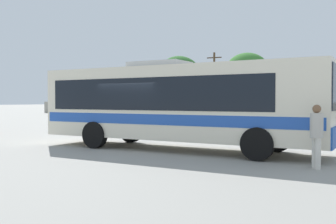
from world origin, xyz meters
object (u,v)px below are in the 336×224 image
at_px(utility_pole_near, 214,83).
at_px(roadside_tree_midleft, 247,71).
at_px(parked_car_third_silver, 279,113).
at_px(parked_car_second_silver, 207,111).
at_px(parked_car_leftmost_maroon, 163,110).
at_px(coach_bus_cream_blue, 175,102).
at_px(roadside_tree_left, 179,74).
at_px(attendant_by_bus_door, 317,133).

distance_m(utility_pole_near, roadside_tree_midleft, 5.27).
bearing_deg(parked_car_third_silver, parked_car_second_silver, -177.12).
distance_m(parked_car_leftmost_maroon, parked_car_third_silver, 13.02).
bearing_deg(parked_car_third_silver, parked_car_leftmost_maroon, 179.20).
relative_size(coach_bus_cream_blue, roadside_tree_midleft, 1.44).
distance_m(parked_car_second_silver, roadside_tree_left, 11.46).
xyz_separation_m(coach_bus_cream_blue, parked_car_leftmost_maroon, (-16.31, 22.82, -1.01)).
xyz_separation_m(parked_car_third_silver, roadside_tree_left, (-15.08, 6.79, 4.44)).
xyz_separation_m(parked_car_third_silver, utility_pole_near, (-9.93, 6.45, 3.19)).
bearing_deg(coach_bus_cream_blue, parked_car_third_silver, 98.27).
xyz_separation_m(roadside_tree_left, roadside_tree_midleft, (7.44, 4.14, 0.31)).
bearing_deg(roadside_tree_midleft, coach_bus_cream_blue, -71.96).
relative_size(coach_bus_cream_blue, utility_pole_near, 1.49).
height_order(attendant_by_bus_door, parked_car_leftmost_maroon, attendant_by_bus_door).
bearing_deg(parked_car_second_silver, parked_car_leftmost_maroon, 174.56).
bearing_deg(attendant_by_bus_door, parked_car_third_silver, 110.03).
bearing_deg(roadside_tree_midleft, parked_car_leftmost_maroon, -116.59).
relative_size(parked_car_second_silver, roadside_tree_midleft, 0.55).
relative_size(parked_car_second_silver, parked_car_third_silver, 1.03).
xyz_separation_m(parked_car_leftmost_maroon, roadside_tree_left, (-2.06, 6.61, 4.42)).
bearing_deg(parked_car_third_silver, utility_pole_near, 147.00).
bearing_deg(attendant_by_bus_door, parked_car_second_silver, 124.12).
distance_m(parked_car_second_silver, parked_car_third_silver, 7.29).
relative_size(coach_bus_cream_blue, parked_car_leftmost_maroon, 2.48).
bearing_deg(parked_car_leftmost_maroon, parked_car_second_silver, -5.44).
xyz_separation_m(coach_bus_cream_blue, roadside_tree_left, (-18.38, 29.43, 3.40)).
height_order(coach_bus_cream_blue, roadside_tree_midleft, roadside_tree_midleft).
xyz_separation_m(parked_car_second_silver, roadside_tree_midleft, (-0.36, 11.30, 4.69)).
height_order(parked_car_leftmost_maroon, parked_car_third_silver, parked_car_leftmost_maroon).
xyz_separation_m(coach_bus_cream_blue, roadside_tree_midleft, (-10.93, 33.57, 3.71)).
bearing_deg(parked_car_leftmost_maroon, roadside_tree_midleft, 63.41).
relative_size(parked_car_leftmost_maroon, parked_car_third_silver, 1.08).
bearing_deg(roadside_tree_left, parked_car_leftmost_maroon, -72.68).
relative_size(parked_car_third_silver, roadside_tree_left, 0.56).
relative_size(roadside_tree_left, roadside_tree_midleft, 0.96).
height_order(attendant_by_bus_door, parked_car_third_silver, attendant_by_bus_door).
xyz_separation_m(attendant_by_bus_door, roadside_tree_left, (-23.85, 30.84, 4.21)).
xyz_separation_m(utility_pole_near, roadside_tree_midleft, (2.29, 4.49, 1.55)).
height_order(coach_bus_cream_blue, utility_pole_near, utility_pole_near).
height_order(coach_bus_cream_blue, parked_car_leftmost_maroon, coach_bus_cream_blue).
bearing_deg(roadside_tree_midleft, parked_car_third_silver, -55.05).
relative_size(utility_pole_near, roadside_tree_left, 1.01).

